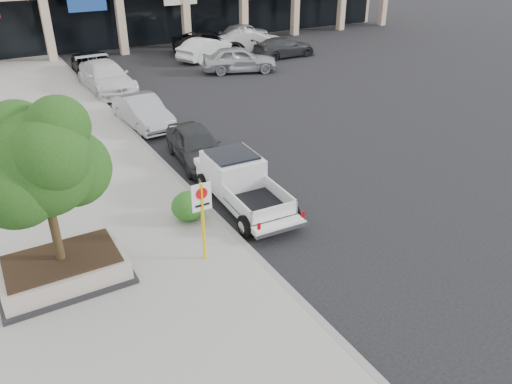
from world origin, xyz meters
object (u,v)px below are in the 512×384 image
(curb_car_a, at_px, (196,145))
(curb_car_b, at_px, (143,112))
(curb_car_c, at_px, (106,77))
(curb_car_d, at_px, (94,65))
(no_parking_sign, at_px, (202,211))
(lot_car_e, at_px, (244,33))
(planter_tree, at_px, (45,161))
(pickup_truck, at_px, (245,185))
(lot_car_d, at_px, (211,42))
(planter, at_px, (64,269))
(lot_car_b, at_px, (206,49))
(lot_car_c, at_px, (284,47))
(lot_car_f, at_px, (252,41))
(lot_car_a, at_px, (239,59))

(curb_car_a, distance_m, curb_car_b, 4.92)
(curb_car_b, height_order, curb_car_c, curb_car_c)
(curb_car_c, distance_m, curb_car_d, 3.61)
(curb_car_b, bearing_deg, no_parking_sign, -104.72)
(lot_car_e, bearing_deg, curb_car_d, 94.18)
(planter_tree, bearing_deg, curb_car_c, 71.54)
(curb_car_b, bearing_deg, pickup_truck, -91.69)
(curb_car_b, bearing_deg, curb_car_c, 84.96)
(lot_car_d, bearing_deg, pickup_truck, 177.79)
(planter, relative_size, planter_tree, 0.80)
(curb_car_b, height_order, lot_car_b, lot_car_b)
(lot_car_c, relative_size, lot_car_d, 0.83)
(curb_car_d, height_order, lot_car_e, lot_car_e)
(planter, height_order, lot_car_b, lot_car_b)
(no_parking_sign, bearing_deg, planter, 165.11)
(planter_tree, distance_m, lot_car_c, 26.82)
(lot_car_b, relative_size, lot_car_f, 0.93)
(no_parking_sign, distance_m, lot_car_b, 24.24)
(planter, distance_m, lot_car_c, 26.88)
(curb_car_d, xyz_separation_m, lot_car_d, (9.11, 2.26, 0.10))
(curb_car_b, relative_size, curb_car_d, 0.86)
(pickup_truck, height_order, lot_car_e, pickup_truck)
(lot_car_b, bearing_deg, pickup_truck, 134.56)
(lot_car_d, bearing_deg, curb_car_c, 142.85)
(lot_car_f, bearing_deg, curb_car_b, 150.80)
(planter_tree, relative_size, curb_car_a, 0.98)
(curb_car_d, bearing_deg, curb_car_c, -87.31)
(curb_car_b, xyz_separation_m, lot_car_c, (13.41, 8.73, -0.02))
(no_parking_sign, relative_size, lot_car_c, 0.49)
(planter_tree, relative_size, no_parking_sign, 1.74)
(pickup_truck, distance_m, lot_car_f, 23.22)
(planter, relative_size, curb_car_a, 0.78)
(curb_car_b, distance_m, lot_car_b, 13.50)
(no_parking_sign, bearing_deg, lot_car_f, 57.50)
(lot_car_b, bearing_deg, curb_car_d, 70.21)
(planter, bearing_deg, lot_car_a, 49.87)
(planter, distance_m, lot_car_b, 25.13)
(pickup_truck, xyz_separation_m, lot_car_d, (9.00, 21.41, 0.00))
(curb_car_d, bearing_deg, planter_tree, -100.25)
(planter, height_order, pickup_truck, pickup_truck)
(curb_car_c, relative_size, lot_car_b, 1.20)
(planter, xyz_separation_m, lot_car_a, (14.19, 16.83, 0.33))
(curb_car_b, distance_m, lot_car_a, 10.81)
(planter_tree, xyz_separation_m, lot_car_a, (14.06, 16.68, -2.61))
(pickup_truck, height_order, curb_car_b, pickup_truck)
(lot_car_a, relative_size, lot_car_d, 0.83)
(planter, bearing_deg, no_parking_sign, -14.89)
(curb_car_c, distance_m, lot_car_f, 12.82)
(lot_car_b, bearing_deg, lot_car_f, -108.67)
(curb_car_d, bearing_deg, lot_car_b, 9.57)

